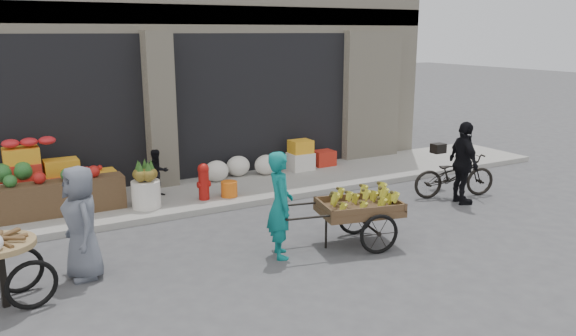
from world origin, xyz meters
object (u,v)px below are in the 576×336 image
bicycle (454,175)px  vendor_woman (280,205)px  fire_hydrant (204,180)px  pineapple_bin (146,194)px  seated_person (157,173)px  banana_cart (357,206)px  tricycle_cart (0,263)px  cyclist (464,163)px  orange_bucket (229,189)px  vendor_grey (81,223)px

bicycle → vendor_woman: bearing=119.4°
fire_hydrant → pineapple_bin: bearing=177.4°
pineapple_bin → bicycle: bearing=-19.0°
seated_person → bicycle: bearing=-35.8°
fire_hydrant → banana_cart: (1.33, -3.09, 0.13)m
fire_hydrant → tricycle_cart: tricycle_cart is taller
fire_hydrant → vendor_woman: 2.92m
vendor_woman → cyclist: cyclist is taller
fire_hydrant → bicycle: size_ratio=0.41×
bicycle → pineapple_bin: bearing=88.0°
fire_hydrant → cyclist: cyclist is taller
fire_hydrant → orange_bucket: fire_hydrant is taller
fire_hydrant → seated_person: (-0.70, 0.65, 0.08)m
fire_hydrant → seated_person: 0.96m
seated_person → vendor_woman: vendor_woman is taller
vendor_woman → tricycle_cart: bearing=103.5°
tricycle_cart → bicycle: (8.21, 0.75, -0.11)m
banana_cart → fire_hydrant: bearing=125.8°
fire_hydrant → vendor_grey: (-2.59, -2.26, 0.28)m
seated_person → banana_cart: seated_person is taller
pineapple_bin → fire_hydrant: fire_hydrant is taller
pineapple_bin → cyclist: size_ratio=0.32×
seated_person → tricycle_cart: size_ratio=0.64×
orange_bucket → vendor_grey: bearing=-144.4°
fire_hydrant → vendor_grey: size_ratio=0.45×
banana_cart → orange_bucket: bearing=117.7°
fire_hydrant → orange_bucket: (0.50, -0.05, -0.23)m
seated_person → orange_bucket: bearing=-40.3°
banana_cart → bicycle: bicycle is taller
vendor_grey → fire_hydrant: bearing=124.7°
seated_person → bicycle: seated_person is taller
pineapple_bin → orange_bucket: pineapple_bin is taller
orange_bucket → banana_cart: 3.17m
cyclist → pineapple_bin: bearing=83.8°
fire_hydrant → bicycle: (4.61, -1.91, -0.05)m
fire_hydrant → vendor_woman: size_ratio=0.45×
fire_hydrant → orange_bucket: bearing=-5.7°
vendor_grey → bicycle: size_ratio=0.91×
vendor_grey → seated_person: bearing=140.6°
vendor_woman → fire_hydrant: bearing=18.9°
orange_bucket → bicycle: bearing=-24.4°
pineapple_bin → banana_cart: banana_cart is taller
fire_hydrant → bicycle: 4.99m
pineapple_bin → fire_hydrant: (1.10, -0.05, 0.13)m
vendor_woman → seated_person: bearing=29.7°
vendor_woman → vendor_grey: bearing=93.6°
tricycle_cart → cyclist: (8.01, 0.35, 0.24)m
vendor_woman → cyclist: bearing=-64.9°
vendor_woman → cyclist: 4.37m
orange_bucket → fire_hydrant: bearing=174.3°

